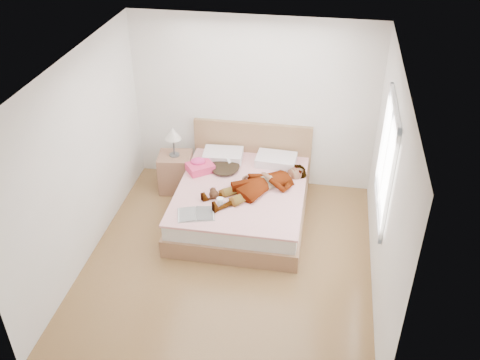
{
  "coord_description": "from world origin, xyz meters",
  "views": [
    {
      "loc": [
        1.03,
        -5.1,
        4.62
      ],
      "look_at": [
        0.0,
        0.85,
        0.7
      ],
      "focal_mm": 40.0,
      "sensor_mm": 36.0,
      "label": 1
    }
  ],
  "objects": [
    {
      "name": "phone",
      "position": [
        -0.25,
        1.36,
        0.68
      ],
      "size": [
        0.09,
        0.09,
        0.05
      ],
      "primitive_type": "cube",
      "rotation": [
        0.44,
        0.0,
        0.73
      ],
      "color": "silver",
      "rests_on": "bed"
    },
    {
      "name": "nightstand",
      "position": [
        -1.11,
        1.51,
        0.35
      ],
      "size": [
        0.54,
        0.49,
        1.05
      ],
      "color": "brown",
      "rests_on": "ground"
    },
    {
      "name": "room_shell",
      "position": [
        1.77,
        0.3,
        1.5
      ],
      "size": [
        4.0,
        4.0,
        4.0
      ],
      "color": "white",
      "rests_on": "ground"
    },
    {
      "name": "woman",
      "position": [
        0.25,
        0.96,
        0.62
      ],
      "size": [
        1.62,
        1.54,
        0.22
      ],
      "primitive_type": "imported",
      "rotation": [
        0.0,
        0.0,
        -0.84
      ],
      "color": "white",
      "rests_on": "bed"
    },
    {
      "name": "plush_toy",
      "position": [
        -0.33,
        0.66,
        0.57
      ],
      "size": [
        0.18,
        0.22,
        0.11
      ],
      "color": "black",
      "rests_on": "bed"
    },
    {
      "name": "coffee_mug",
      "position": [
        -0.21,
        0.51,
        0.56
      ],
      "size": [
        0.13,
        0.09,
        0.1
      ],
      "color": "white",
      "rests_on": "bed"
    },
    {
      "name": "bed",
      "position": [
        0.0,
        1.04,
        0.28
      ],
      "size": [
        1.8,
        2.08,
        1.0
      ],
      "color": "#8C6040",
      "rests_on": "ground"
    },
    {
      "name": "magazine",
      "position": [
        -0.47,
        0.23,
        0.52
      ],
      "size": [
        0.54,
        0.43,
        0.03
      ],
      "color": "silver",
      "rests_on": "bed"
    },
    {
      "name": "towel",
      "position": [
        -0.67,
        1.29,
        0.59
      ],
      "size": [
        0.46,
        0.45,
        0.19
      ],
      "color": "#FF4586",
      "rests_on": "bed"
    },
    {
      "name": "hair",
      "position": [
        -0.32,
        1.41,
        0.55
      ],
      "size": [
        0.54,
        0.62,
        0.08
      ],
      "primitive_type": "ellipsoid",
      "rotation": [
        0.0,
        0.0,
        0.2
      ],
      "color": "black",
      "rests_on": "bed"
    },
    {
      "name": "ground",
      "position": [
        0.0,
        0.0,
        0.0
      ],
      "size": [
        4.0,
        4.0,
        0.0
      ],
      "primitive_type": "plane",
      "color": "#57381B",
      "rests_on": "ground"
    }
  ]
}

